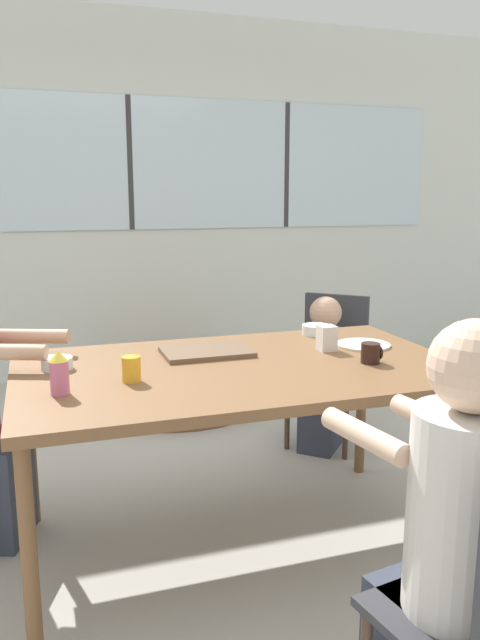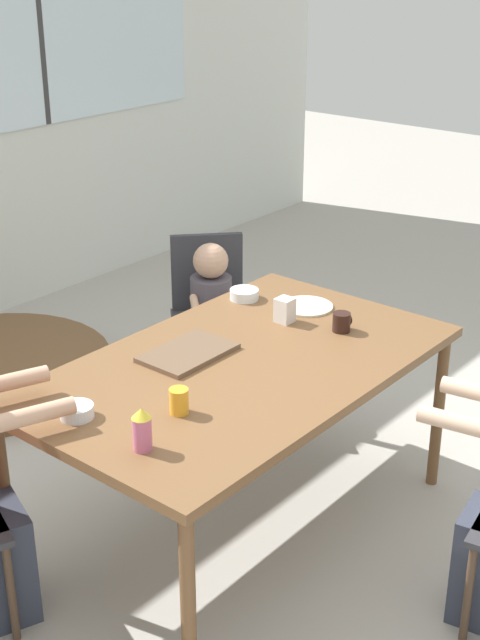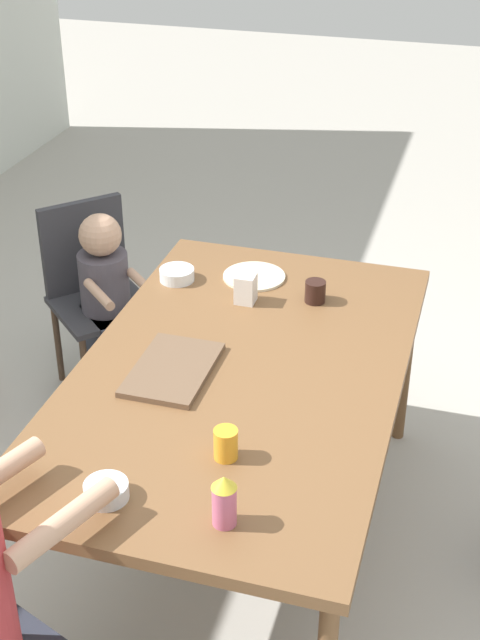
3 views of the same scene
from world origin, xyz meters
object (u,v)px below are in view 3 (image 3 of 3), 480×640
at_px(coffee_mug, 315,291).
at_px(sippy_cup, 224,500).
at_px(chair_for_toddler, 93,281).
at_px(bowl_cereal, 177,274).
at_px(juice_glass, 226,444).
at_px(bowl_white_shallow, 106,491).
at_px(milk_carton_small, 246,289).
at_px(person_toddler, 109,316).

bearing_deg(coffee_mug, sippy_cup, -178.76).
xyz_separation_m(chair_for_toddler, coffee_mug, (-0.37, -1.07, 0.31)).
bearing_deg(bowl_cereal, chair_for_toddler, 56.37).
relative_size(sippy_cup, juice_glass, 1.63).
xyz_separation_m(chair_for_toddler, bowl_white_shallow, (-1.55, -0.77, 0.29)).
bearing_deg(coffee_mug, milk_carton_small, 107.65).
distance_m(milk_carton_small, bowl_cereal, 0.31).
bearing_deg(juice_glass, sippy_cup, -163.57).
distance_m(milk_carton_small, bowl_white_shallow, 1.11).
bearing_deg(bowl_white_shallow, juice_glass, -45.26).
xyz_separation_m(chair_for_toddler, bowl_cereal, (-0.35, -0.53, 0.29)).
bearing_deg(sippy_cup, bowl_cereal, 25.09).
height_order(chair_for_toddler, milk_carton_small, milk_carton_small).
relative_size(juice_glass, bowl_cereal, 0.70).
distance_m(person_toddler, bowl_cereal, 0.62).
bearing_deg(chair_for_toddler, sippy_cup, 78.08).
xyz_separation_m(person_toddler, bowl_white_shallow, (-1.45, -0.66, 0.38)).
distance_m(chair_for_toddler, milk_carton_small, 0.99).
distance_m(chair_for_toddler, bowl_white_shallow, 1.76).
height_order(sippy_cup, juice_glass, sippy_cup).
height_order(juice_glass, bowl_white_shallow, juice_glass).
bearing_deg(sippy_cup, juice_glass, 16.43).
bearing_deg(juice_glass, person_toddler, 37.05).
relative_size(chair_for_toddler, person_toddler, 0.98).
bearing_deg(juice_glass, coffee_mug, -2.91).
bearing_deg(bowl_cereal, person_toddler, 59.43).
xyz_separation_m(coffee_mug, bowl_white_shallow, (-1.19, 0.30, -0.02)).
xyz_separation_m(milk_carton_small, bowl_white_shallow, (-1.11, 0.06, -0.03)).
xyz_separation_m(person_toddler, milk_carton_small, (-0.33, -0.71, 0.41)).
bearing_deg(bowl_cereal, juice_glass, -152.82).
height_order(sippy_cup, bowl_white_shallow, sippy_cup).
bearing_deg(milk_carton_small, person_toddler, 64.85).
bearing_deg(bowl_cereal, bowl_white_shallow, -168.69).
bearing_deg(person_toddler, coffee_mug, 117.83).
height_order(bowl_white_shallow, bowl_cereal, same).
relative_size(person_toddler, milk_carton_small, 8.13).
bearing_deg(chair_for_toddler, bowl_white_shallow, 69.37).
height_order(chair_for_toddler, coffee_mug, same).
bearing_deg(milk_carton_small, chair_for_toddler, 61.89).
xyz_separation_m(sippy_cup, milk_carton_small, (1.11, 0.27, -0.02)).
bearing_deg(milk_carton_small, bowl_white_shallow, 177.10).
bearing_deg(bowl_white_shallow, milk_carton_small, -2.90).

